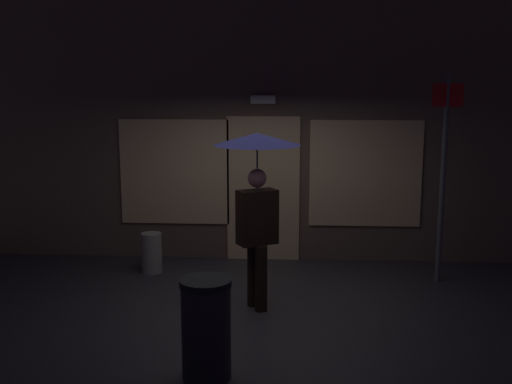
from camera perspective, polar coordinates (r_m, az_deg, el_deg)
name	(u,v)px	position (r m, az deg, el deg)	size (l,w,h in m)	color
ground_plane	(254,311)	(7.35, -0.17, -11.20)	(18.00, 18.00, 0.00)	#38353A
building_facade	(264,117)	(9.20, 0.76, 7.06)	(10.70, 0.48, 4.39)	brown
person_with_umbrella	(257,182)	(7.05, 0.11, 0.98)	(1.01, 1.01, 2.12)	black
street_sign_post	(443,169)	(8.42, 17.29, 2.11)	(0.40, 0.07, 2.78)	#595B60
sidewalk_bollard	(152,253)	(8.82, -9.83, -5.67)	(0.29, 0.29, 0.58)	#9E998E
trash_bin	(206,329)	(5.68, -4.73, -12.75)	(0.48, 0.48, 0.95)	#2D2D33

